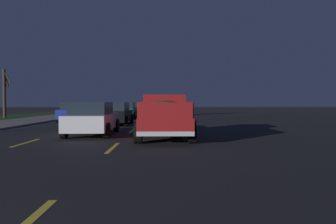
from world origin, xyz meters
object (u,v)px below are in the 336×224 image
sedan_black (116,113)px  bare_tree_far (5,92)px  sedan_green (126,110)px  sedan_blue (76,112)px  sedan_white (93,118)px  pickup_truck (164,115)px

sedan_black → bare_tree_far: 15.50m
sedan_green → sedan_black: 7.94m
sedan_blue → bare_tree_far: bare_tree_far is taller
sedan_white → bare_tree_far: (15.88, 12.18, 1.75)m
pickup_truck → sedan_blue: size_ratio=1.23×
sedan_blue → sedan_white: same height
pickup_truck → bare_tree_far: bare_tree_far is taller
sedan_black → sedan_white: (-6.52, 0.06, 0.00)m
sedan_green → bare_tree_far: 12.15m
pickup_truck → sedan_green: 16.02m
sedan_black → sedan_green: bearing=2.1°
sedan_blue → sedan_white: bearing=-160.2°
sedan_blue → sedan_green: bearing=-40.9°
sedan_blue → bare_tree_far: bearing=57.1°
sedan_green → pickup_truck: bearing=-167.0°
pickup_truck → bare_tree_far: size_ratio=1.15×
bare_tree_far → sedan_black: bearing=-127.4°
pickup_truck → sedan_blue: pickup_truck is taller
sedan_blue → sedan_black: same height
pickup_truck → sedan_blue: 13.57m
sedan_white → sedan_blue: bearing=19.8°
sedan_blue → sedan_white: (-10.41, -3.74, 0.00)m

